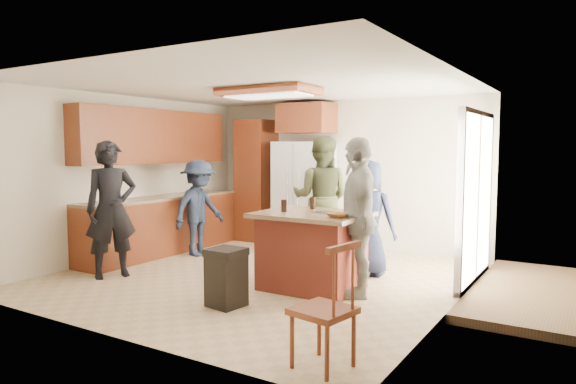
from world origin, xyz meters
The scene contains 12 objects.
person_front_left centered at (-1.66, -1.04, 0.90)m, with size 0.65×0.48×1.79m, color black.
person_behind_left centered at (0.17, 1.39, 0.94)m, with size 0.91×0.56×1.88m, color #333921.
person_behind_right centered at (1.17, 0.81, 0.77)m, with size 0.76×0.49×1.55m, color black.
person_side_right centered at (1.45, -0.14, 0.91)m, with size 1.07×0.55×1.83m, color gray.
person_counter centered at (-1.59, 0.60, 0.75)m, with size 0.97×0.45×1.51m, color #182030.
left_cabinetry centered at (-2.24, 0.40, 0.96)m, with size 0.64×3.00×2.30m.
back_wall_units centered at (-1.33, 2.20, 1.38)m, with size 1.80×0.60×2.45m.
refrigerator centered at (-0.55, 2.12, 0.90)m, with size 0.90×0.76×1.80m.
kitchen_island centered at (0.87, -0.17, 0.47)m, with size 1.28×1.03×0.93m.
island_items centered at (1.10, -0.22, 0.97)m, with size 0.93×0.74×0.15m.
trash_bin centered at (0.41, -1.25, 0.32)m, with size 0.38×0.38×0.63m.
spindle_chair centered at (2.04, -2.09, 0.45)m, with size 0.49×0.49×0.99m.
Camera 1 is at (3.80, -5.51, 1.71)m, focal length 32.00 mm.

